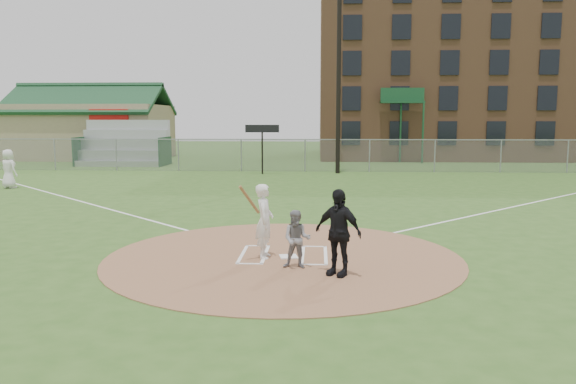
{
  "coord_description": "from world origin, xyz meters",
  "views": [
    {
      "loc": [
        0.8,
        -12.98,
        3.25
      ],
      "look_at": [
        0.0,
        2.0,
        1.3
      ],
      "focal_mm": 35.0,
      "sensor_mm": 36.0,
      "label": 1
    }
  ],
  "objects_px": {
    "catcher": "(297,239)",
    "umpire": "(338,232)",
    "batter_at_plate": "(264,221)",
    "home_plate": "(288,257)",
    "ondeck_player": "(9,169)"
  },
  "relations": [
    {
      "from": "home_plate",
      "to": "batter_at_plate",
      "type": "height_order",
      "value": "batter_at_plate"
    },
    {
      "from": "catcher",
      "to": "umpire",
      "type": "bearing_deg",
      "value": -24.79
    },
    {
      "from": "home_plate",
      "to": "catcher",
      "type": "xyz_separation_m",
      "value": [
        0.23,
        -0.95,
        0.63
      ]
    },
    {
      "from": "ondeck_player",
      "to": "batter_at_plate",
      "type": "height_order",
      "value": "ondeck_player"
    },
    {
      "from": "catcher",
      "to": "batter_at_plate",
      "type": "distance_m",
      "value": 1.22
    },
    {
      "from": "umpire",
      "to": "batter_at_plate",
      "type": "xyz_separation_m",
      "value": [
        -1.66,
        1.41,
        -0.03
      ]
    },
    {
      "from": "home_plate",
      "to": "ondeck_player",
      "type": "relative_size",
      "value": 0.22
    },
    {
      "from": "umpire",
      "to": "ondeck_player",
      "type": "height_order",
      "value": "ondeck_player"
    },
    {
      "from": "ondeck_player",
      "to": "catcher",
      "type": "bearing_deg",
      "value": 162.33
    },
    {
      "from": "home_plate",
      "to": "catcher",
      "type": "height_order",
      "value": "catcher"
    },
    {
      "from": "catcher",
      "to": "batter_at_plate",
      "type": "xyz_separation_m",
      "value": [
        -0.79,
        0.89,
        0.24
      ]
    },
    {
      "from": "umpire",
      "to": "ondeck_player",
      "type": "xyz_separation_m",
      "value": [
        -15.02,
        14.21,
        -0.01
      ]
    },
    {
      "from": "batter_at_plate",
      "to": "catcher",
      "type": "bearing_deg",
      "value": -48.22
    },
    {
      "from": "catcher",
      "to": "batter_at_plate",
      "type": "relative_size",
      "value": 0.72
    },
    {
      "from": "batter_at_plate",
      "to": "home_plate",
      "type": "bearing_deg",
      "value": 6.36
    }
  ]
}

